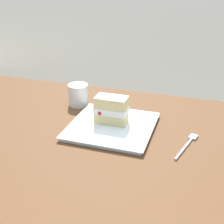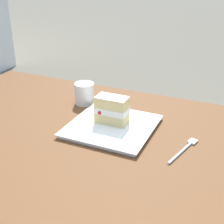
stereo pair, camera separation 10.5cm
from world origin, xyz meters
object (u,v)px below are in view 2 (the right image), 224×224
(patio_table, at_px, (122,174))
(dessert_plate, at_px, (112,127))
(cake_slice, at_px, (112,110))
(dessert_fork, at_px, (184,149))
(coffee_cup, at_px, (84,93))

(patio_table, height_order, dessert_plate, dessert_plate)
(dessert_plate, height_order, cake_slice, cake_slice)
(cake_slice, height_order, dessert_fork, cake_slice)
(patio_table, bearing_deg, dessert_plate, -53.04)
(dessert_fork, height_order, coffee_cup, coffee_cup)
(dessert_fork, bearing_deg, patio_table, 25.61)
(dessert_plate, xyz_separation_m, cake_slice, (0.01, -0.02, 0.06))
(patio_table, distance_m, coffee_cup, 0.41)
(patio_table, relative_size, dessert_plate, 5.98)
(patio_table, relative_size, dessert_fork, 10.06)
(dessert_plate, bearing_deg, coffee_cup, -38.47)
(dessert_plate, xyz_separation_m, coffee_cup, (0.19, -0.15, 0.04))
(cake_slice, relative_size, coffee_cup, 1.30)
(coffee_cup, bearing_deg, cake_slice, 143.46)
(dessert_fork, bearing_deg, dessert_plate, -7.45)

